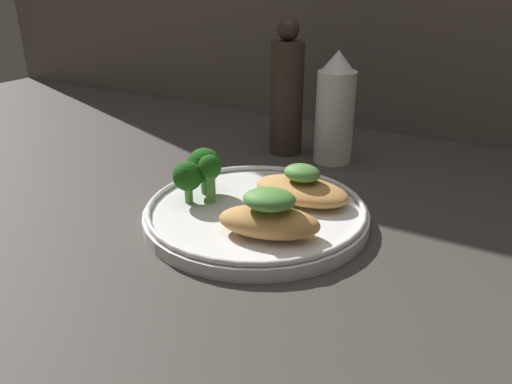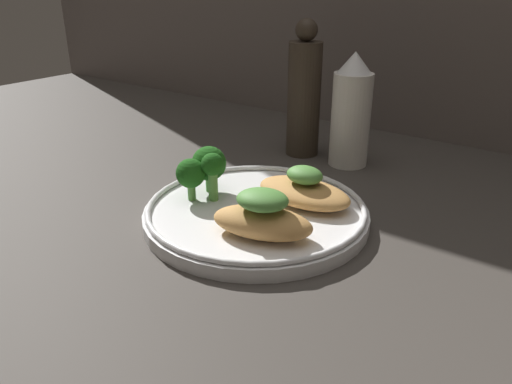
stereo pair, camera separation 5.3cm
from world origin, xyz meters
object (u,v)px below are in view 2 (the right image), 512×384
Objects in this scene: plate at (256,212)px; pepper_grinder at (304,95)px; sauce_bottle at (354,113)px; broccoli_bunch at (204,168)px.

plate is 24.23cm from pepper_grinder.
plate is 22.62cm from sauce_bottle.
broccoli_bunch is (-6.90, -0.47, 3.75)cm from plate.
pepper_grinder is at bearing 91.53° from broccoli_bunch.
sauce_bottle is 0.81× the size of pepper_grinder.
sauce_bottle is at bearing 71.75° from broccoli_bunch.
sauce_bottle is (7.31, 22.16, 2.67)cm from broccoli_bunch.
plate is at bearing 3.90° from broccoli_bunch.
broccoli_bunch is 0.35× the size of pepper_grinder.
broccoli_bunch is 0.43× the size of sauce_bottle.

